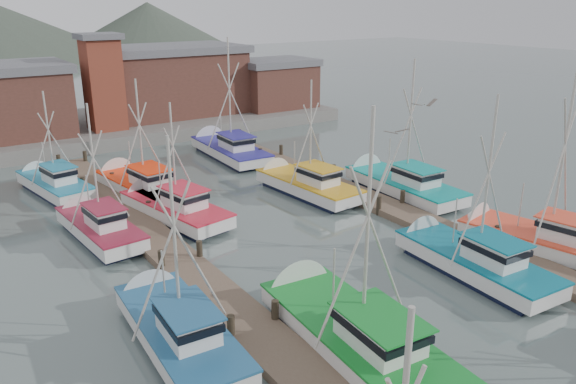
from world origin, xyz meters
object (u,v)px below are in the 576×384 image
boat_12 (139,185)px  boat_4 (349,330)px  boat_8 (171,207)px  lookout_tower (103,81)px

boat_12 → boat_4: bearing=-97.0°
boat_4 → boat_8: boat_4 is taller
lookout_tower → boat_4: size_ratio=0.82×
lookout_tower → boat_8: size_ratio=0.94×
boat_4 → boat_12: 21.55m
boat_8 → boat_4: bearing=-99.6°
boat_4 → boat_8: size_ratio=1.15×
lookout_tower → boat_4: (-2.38, -37.67, -4.87)m
boat_4 → boat_8: 16.34m
lookout_tower → boat_4: lookout_tower is taller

